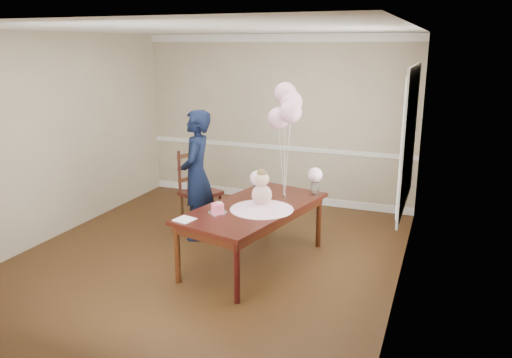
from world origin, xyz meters
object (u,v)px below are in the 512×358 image
dining_table_top (254,208)px  birthday_cake (218,208)px  woman (197,175)px  dining_chair_seat (201,193)px

dining_table_top → birthday_cake: bearing=-114.0°
dining_table_top → woman: size_ratio=1.11×
dining_table_top → birthday_cake: size_ratio=13.33×
dining_chair_seat → woman: bearing=-48.7°
woman → dining_table_top: bearing=48.4°
dining_table_top → dining_chair_seat: dining_table_top is taller
birthday_cake → woman: (-0.73, 0.89, 0.09)m
birthday_cake → dining_table_top: bearing=52.9°
dining_table_top → birthday_cake: (-0.29, -0.38, 0.08)m
dining_table_top → dining_chair_seat: (-1.17, 0.92, -0.21)m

